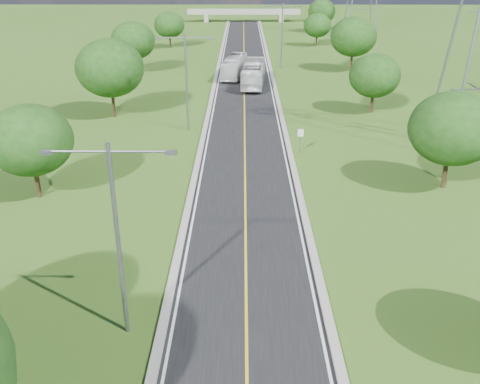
# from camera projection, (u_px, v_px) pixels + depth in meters

# --- Properties ---
(ground) EXTENTS (260.00, 260.00, 0.00)m
(ground) POSITION_uv_depth(u_px,v_px,m) (244.00, 95.00, 70.65)
(ground) COLOR #335919
(ground) RESTS_ON ground
(road) EXTENTS (8.00, 150.00, 0.06)m
(road) POSITION_uv_depth(u_px,v_px,m) (244.00, 85.00, 76.11)
(road) COLOR black
(road) RESTS_ON ground
(curb_left) EXTENTS (0.50, 150.00, 0.22)m
(curb_left) POSITION_uv_depth(u_px,v_px,m) (214.00, 84.00, 76.09)
(curb_left) COLOR gray
(curb_left) RESTS_ON ground
(curb_right) EXTENTS (0.50, 150.00, 0.22)m
(curb_right) POSITION_uv_depth(u_px,v_px,m) (274.00, 84.00, 76.05)
(curb_right) COLOR gray
(curb_right) RESTS_ON ground
(speed_limit_sign) EXTENTS (0.55, 0.09, 2.40)m
(speed_limit_sign) POSITION_uv_depth(u_px,v_px,m) (300.00, 137.00, 49.91)
(speed_limit_sign) COLOR slate
(speed_limit_sign) RESTS_ON ground
(overpass) EXTENTS (30.00, 3.00, 3.20)m
(overpass) POSITION_uv_depth(u_px,v_px,m) (244.00, 12.00, 142.53)
(overpass) COLOR gray
(overpass) RESTS_ON ground
(streetlight_near_left) EXTENTS (5.90, 0.25, 10.00)m
(streetlight_near_left) POSITION_uv_depth(u_px,v_px,m) (116.00, 226.00, 24.51)
(streetlight_near_left) COLOR slate
(streetlight_near_left) RESTS_ON ground
(streetlight_mid_left) EXTENTS (5.90, 0.25, 10.00)m
(streetlight_mid_left) POSITION_uv_depth(u_px,v_px,m) (186.00, 74.00, 54.57)
(streetlight_mid_left) COLOR slate
(streetlight_mid_left) RESTS_ON ground
(streetlight_far_right) EXTENTS (5.90, 0.25, 10.00)m
(streetlight_far_right) POSITION_uv_depth(u_px,v_px,m) (282.00, 30.00, 84.57)
(streetlight_far_right) COLOR slate
(streetlight_far_right) RESTS_ON ground
(tree_lb) EXTENTS (6.30, 6.30, 7.33)m
(tree_lb) POSITION_uv_depth(u_px,v_px,m) (30.00, 140.00, 39.66)
(tree_lb) COLOR black
(tree_lb) RESTS_ON ground
(tree_lc) EXTENTS (7.56, 7.56, 8.79)m
(tree_lc) POSITION_uv_depth(u_px,v_px,m) (110.00, 68.00, 59.32)
(tree_lc) COLOR black
(tree_lc) RESTS_ON ground
(tree_ld) EXTENTS (6.72, 6.72, 7.82)m
(tree_ld) POSITION_uv_depth(u_px,v_px,m) (133.00, 41.00, 81.44)
(tree_ld) COLOR black
(tree_ld) RESTS_ON ground
(tree_le) EXTENTS (5.88, 5.88, 6.84)m
(tree_le) POSITION_uv_depth(u_px,v_px,m) (169.00, 25.00, 103.55)
(tree_le) COLOR black
(tree_le) RESTS_ON ground
(tree_rb) EXTENTS (6.72, 6.72, 7.82)m
(tree_rb) POSITION_uv_depth(u_px,v_px,m) (453.00, 129.00, 41.21)
(tree_rb) COLOR black
(tree_rb) RESTS_ON ground
(tree_rc) EXTENTS (5.88, 5.88, 6.84)m
(tree_rc) POSITION_uv_depth(u_px,v_px,m) (375.00, 76.00, 61.51)
(tree_rc) COLOR black
(tree_rc) RESTS_ON ground
(tree_rd) EXTENTS (7.14, 7.14, 8.30)m
(tree_rd) POSITION_uv_depth(u_px,v_px,m) (354.00, 37.00, 82.98)
(tree_rd) COLOR black
(tree_rd) RESTS_ON ground
(tree_re) EXTENTS (5.46, 5.46, 6.35)m
(tree_re) POSITION_uv_depth(u_px,v_px,m) (317.00, 25.00, 105.36)
(tree_re) COLOR black
(tree_re) RESTS_ON ground
(tree_rf) EXTENTS (6.30, 6.30, 7.33)m
(tree_rf) POSITION_uv_depth(u_px,v_px,m) (322.00, 11.00, 123.31)
(tree_rf) COLOR black
(tree_rf) RESTS_ON ground
(bus_outbound) EXTENTS (3.59, 12.03, 3.31)m
(bus_outbound) POSITION_uv_depth(u_px,v_px,m) (253.00, 74.00, 75.05)
(bus_outbound) COLOR silver
(bus_outbound) RESTS_ON road
(bus_inbound) EXTENTS (4.02, 10.94, 2.98)m
(bus_inbound) POSITION_uv_depth(u_px,v_px,m) (234.00, 67.00, 80.42)
(bus_inbound) COLOR white
(bus_inbound) RESTS_ON road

